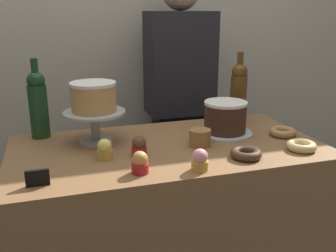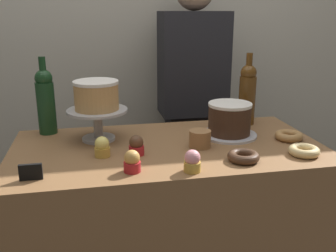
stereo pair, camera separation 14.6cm
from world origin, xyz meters
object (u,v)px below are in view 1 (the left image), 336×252
wine_bottle_amber (239,91)px  cupcake_lemon (105,149)px  price_sign_chalkboard (37,178)px  chocolate_round_cake (225,117)px  cookie_stack (200,138)px  cupcake_strawberry (200,160)px  donut_glazed (301,146)px  wine_bottle_green (38,103)px  donut_maple (283,132)px  white_layer_cake (93,97)px  cupcake_caramel (140,163)px  donut_chocolate (246,153)px  cake_stand_pedestal (95,121)px  barista_figure (179,114)px  cupcake_chocolate (139,147)px

wine_bottle_amber → cupcake_lemon: size_ratio=4.38×
wine_bottle_amber → price_sign_chalkboard: 1.01m
chocolate_round_cake → cookie_stack: (-0.16, -0.11, -0.04)m
wine_bottle_amber → cupcake_strawberry: bearing=-128.5°
cookie_stack → donut_glazed: bearing=-24.4°
cupcake_strawberry → donut_glazed: bearing=8.2°
wine_bottle_green → donut_maple: wine_bottle_green is taller
wine_bottle_green → donut_maple: 1.02m
white_layer_cake → cupcake_strawberry: 0.50m
chocolate_round_cake → cupcake_caramel: 0.53m
donut_chocolate → cookie_stack: 0.20m
chocolate_round_cake → donut_glazed: bearing=-54.0°
cake_stand_pedestal → chocolate_round_cake: size_ratio=1.35×
price_sign_chalkboard → barista_figure: 1.14m
wine_bottle_amber → wine_bottle_green: bearing=177.8°
cupcake_strawberry → price_sign_chalkboard: 0.51m
chocolate_round_cake → cake_stand_pedestal: bearing=174.1°
cake_stand_pedestal → chocolate_round_cake: (0.54, -0.06, -0.01)m
cupcake_lemon → cookie_stack: size_ratio=0.88×
cake_stand_pedestal → white_layer_cake: white_layer_cake is taller
cupcake_caramel → cookie_stack: bearing=33.1°
wine_bottle_green → barista_figure: barista_figure is taller
cupcake_caramel → cookie_stack: 0.34m
wine_bottle_amber → donut_chocolate: 0.49m
wine_bottle_green → cupcake_strawberry: size_ratio=4.38×
cupcake_strawberry → barista_figure: size_ratio=0.05×
cupcake_lemon → donut_glazed: 0.73m
donut_maple → cookie_stack: 0.38m
donut_glazed → barista_figure: (-0.20, 0.83, -0.08)m
white_layer_cake → cookie_stack: white_layer_cake is taller
cupcake_lemon → donut_maple: (0.75, 0.04, -0.02)m
wine_bottle_green → price_sign_chalkboard: 0.50m
cake_stand_pedestal → donut_glazed: bearing=-23.7°
wine_bottle_green → cupcake_strawberry: bearing=-46.0°
wine_bottle_amber → barista_figure: (-0.15, 0.41, -0.20)m
cupcake_chocolate → price_sign_chalkboard: (-0.35, -0.15, -0.01)m
white_layer_cake → wine_bottle_green: (-0.21, 0.14, -0.04)m
wine_bottle_green → wine_bottle_amber: bearing=-2.2°
cake_stand_pedestal → wine_bottle_amber: wine_bottle_amber is taller
donut_maple → chocolate_round_cake: bearing=157.0°
donut_glazed → wine_bottle_amber: bearing=97.0°
cupcake_chocolate → wine_bottle_amber: bearing=28.6°
cupcake_caramel → donut_chocolate: bearing=2.4°
cake_stand_pedestal → barista_figure: (0.53, 0.51, -0.15)m
wine_bottle_green → donut_chocolate: size_ratio=2.91×
cake_stand_pedestal → cupcake_caramel: (0.10, -0.35, -0.05)m
donut_maple → barista_figure: bearing=109.0°
white_layer_cake → donut_chocolate: (0.49, -0.33, -0.17)m
wine_bottle_green → cupcake_lemon: (0.22, -0.32, -0.11)m
cake_stand_pedestal → donut_maple: cake_stand_pedestal is taller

